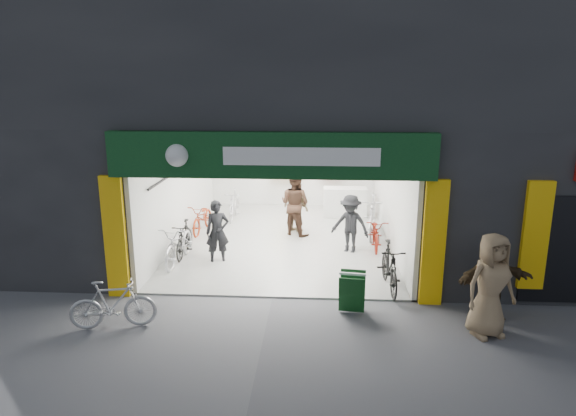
# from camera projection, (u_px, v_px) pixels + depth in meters

# --- Properties ---
(ground) EXTENTS (60.00, 60.00, 0.00)m
(ground) POSITION_uv_depth(u_px,v_px,m) (272.00, 298.00, 10.79)
(ground) COLOR #56565B
(ground) RESTS_ON ground
(building) EXTENTS (17.00, 10.27, 8.00)m
(building) POSITION_uv_depth(u_px,v_px,m) (319.00, 84.00, 14.48)
(building) COLOR #232326
(building) RESTS_ON ground
(bike_left_front) EXTENTS (0.77, 1.95, 1.01)m
(bike_left_front) POSITION_uv_depth(u_px,v_px,m) (179.00, 243.00, 12.73)
(bike_left_front) COLOR #BBBABF
(bike_left_front) RESTS_ON ground
(bike_left_midfront) EXTENTS (0.44, 1.54, 0.92)m
(bike_left_midfront) POSITION_uv_depth(u_px,v_px,m) (184.00, 239.00, 13.21)
(bike_left_midfront) COLOR black
(bike_left_midfront) RESTS_ON ground
(bike_left_midback) EXTENTS (0.72, 1.72, 0.88)m
(bike_left_midback) POSITION_uv_depth(u_px,v_px,m) (203.00, 218.00, 15.26)
(bike_left_midback) COLOR #94290D
(bike_left_midback) RESTS_ON ground
(bike_left_back) EXTENTS (0.48, 1.63, 0.97)m
(bike_left_back) POSITION_uv_depth(u_px,v_px,m) (234.00, 205.00, 16.61)
(bike_left_back) COLOR #B2B2B7
(bike_left_back) RESTS_ON ground
(bike_right_front) EXTENTS (0.58, 1.77, 1.05)m
(bike_right_front) POSITION_uv_depth(u_px,v_px,m) (390.00, 267.00, 11.09)
(bike_right_front) COLOR black
(bike_right_front) RESTS_ON ground
(bike_right_mid) EXTENTS (0.64, 1.65, 0.86)m
(bike_right_mid) POSITION_uv_depth(u_px,v_px,m) (376.00, 233.00, 13.84)
(bike_right_mid) COLOR maroon
(bike_right_mid) RESTS_ON ground
(bike_right_back) EXTENTS (0.86, 2.05, 1.20)m
(bike_right_back) POSITION_uv_depth(u_px,v_px,m) (372.00, 216.00, 14.84)
(bike_right_back) COLOR #B2B2B7
(bike_right_back) RESTS_ON ground
(parked_bike) EXTENTS (1.63, 0.78, 0.94)m
(parked_bike) POSITION_uv_depth(u_px,v_px,m) (113.00, 304.00, 9.42)
(parked_bike) COLOR #B6B7BC
(parked_bike) RESTS_ON ground
(customer_a) EXTENTS (0.66, 0.53, 1.59)m
(customer_a) POSITION_uv_depth(u_px,v_px,m) (217.00, 232.00, 12.67)
(customer_a) COLOR black
(customer_a) RESTS_ON ground
(customer_b) EXTENTS (1.15, 1.07, 1.88)m
(customer_b) POSITION_uv_depth(u_px,v_px,m) (295.00, 204.00, 14.84)
(customer_b) COLOR #3B261A
(customer_b) RESTS_ON ground
(customer_c) EXTENTS (1.16, 0.93, 1.57)m
(customer_c) POSITION_uv_depth(u_px,v_px,m) (350.00, 224.00, 13.36)
(customer_c) COLOR black
(customer_c) RESTS_ON ground
(customer_d) EXTENTS (0.92, 0.83, 1.51)m
(customer_d) POSITION_uv_depth(u_px,v_px,m) (296.00, 208.00, 15.17)
(customer_d) COLOR #947B56
(customer_d) RESTS_ON ground
(pedestrian_near) EXTENTS (1.08, 0.87, 1.91)m
(pedestrian_near) POSITION_uv_depth(u_px,v_px,m) (491.00, 285.00, 9.05)
(pedestrian_near) COLOR #876D4E
(pedestrian_near) RESTS_ON ground
(pedestrian_far) EXTENTS (1.59, 0.88, 1.64)m
(pedestrian_far) POSITION_uv_depth(u_px,v_px,m) (492.00, 279.00, 9.66)
(pedestrian_far) COLOR #392A1A
(pedestrian_far) RESTS_ON ground
(sandwich_board) EXTENTS (0.56, 0.57, 0.78)m
(sandwich_board) POSITION_uv_depth(u_px,v_px,m) (352.00, 291.00, 10.11)
(sandwich_board) COLOR #0E3915
(sandwich_board) RESTS_ON ground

